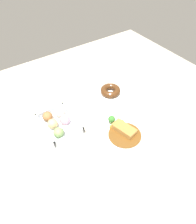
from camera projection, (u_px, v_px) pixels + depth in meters
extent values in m
plane|color=#B2A893|center=(111.00, 131.00, 1.05)|extent=(1.60, 1.60, 0.00)
cylinder|color=white|center=(123.00, 131.00, 1.04)|extent=(0.23, 0.23, 0.02)
cylinder|color=brown|center=(125.00, 135.00, 1.01)|extent=(0.15, 0.15, 0.01)
cube|color=#A87538|center=(124.00, 129.00, 1.01)|extent=(0.12, 0.08, 0.02)
cylinder|color=white|center=(122.00, 123.00, 1.06)|extent=(0.06, 0.06, 0.00)
ellipsoid|color=yellow|center=(122.00, 122.00, 1.05)|extent=(0.03, 0.03, 0.02)
cylinder|color=#8CB766|center=(111.00, 122.00, 1.06)|extent=(0.01, 0.01, 0.02)
sphere|color=#387A2D|center=(112.00, 119.00, 1.04)|extent=(0.03, 0.03, 0.03)
cube|color=orange|center=(111.00, 126.00, 1.04)|extent=(0.02, 0.02, 0.01)
cube|color=silver|center=(60.00, 126.00, 1.07)|extent=(0.21, 0.15, 0.01)
cube|color=silver|center=(50.00, 111.00, 1.11)|extent=(0.01, 0.15, 0.03)
cube|color=silver|center=(69.00, 137.00, 0.99)|extent=(0.01, 0.15, 0.03)
cube|color=silver|center=(45.00, 130.00, 1.02)|extent=(0.21, 0.01, 0.03)
cube|color=silver|center=(73.00, 117.00, 1.08)|extent=(0.21, 0.01, 0.03)
sphere|color=#9E6B3D|center=(48.00, 117.00, 1.07)|extent=(0.05, 0.05, 0.05)
sphere|color=#DBB77A|center=(53.00, 124.00, 1.04)|extent=(0.05, 0.05, 0.05)
sphere|color=#84A860|center=(59.00, 133.00, 1.00)|extent=(0.05, 0.05, 0.05)
sphere|color=silver|center=(60.00, 113.00, 1.09)|extent=(0.05, 0.05, 0.05)
sphere|color=pink|center=(65.00, 120.00, 1.06)|extent=(0.05, 0.05, 0.05)
cube|color=white|center=(110.00, 93.00, 1.25)|extent=(0.16, 0.16, 0.00)
torus|color=#4C2B14|center=(110.00, 91.00, 1.24)|extent=(0.11, 0.11, 0.03)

